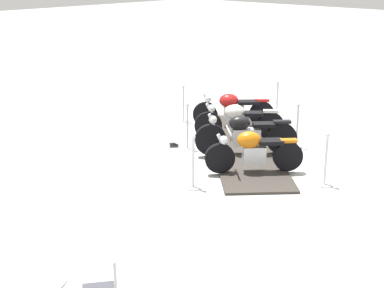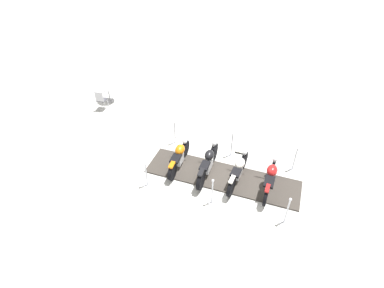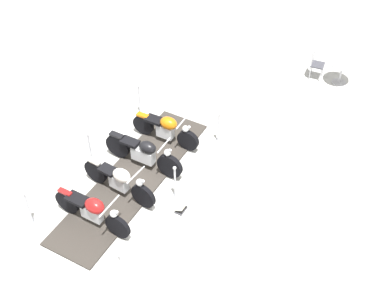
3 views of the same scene
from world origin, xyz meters
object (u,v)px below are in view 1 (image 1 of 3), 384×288
object	(u,v)px
motorcycle_black	(245,134)
motorcycle_copper	(253,150)
motorcycle_maroon	(232,108)
stanchion_left_front	(277,109)
stanchion_right_front	(183,109)
stanchion_right_mid	(187,135)
cafe_chair_near_table	(106,287)
motorcycle_cream	(238,120)
stanchion_left_mid	(297,131)
info_placard	(174,143)
stanchion_right_rear	(193,172)
stanchion_left_rear	(325,169)

from	to	relation	value
motorcycle_black	motorcycle_copper	size ratio (longest dim) A/B	1.11
motorcycle_maroon	stanchion_left_front	world-z (taller)	stanchion_left_front
stanchion_right_front	stanchion_left_front	world-z (taller)	stanchion_left_front
stanchion_right_mid	cafe_chair_near_table	xyz separation A→B (m)	(-5.42, -3.95, 0.22)
motorcycle_maroon	stanchion_right_mid	xyz separation A→B (m)	(-2.04, -0.36, -0.19)
motorcycle_cream	motorcycle_black	world-z (taller)	motorcycle_black
motorcycle_maroon	stanchion_left_mid	world-z (taller)	stanchion_left_mid
motorcycle_copper	cafe_chair_near_table	bearing A→B (deg)	61.51
motorcycle_copper	stanchion_left_mid	xyz separation A→B (m)	(2.09, 0.31, -0.12)
stanchion_right_front	motorcycle_black	bearing A→B (deg)	-109.76
motorcycle_black	stanchion_right_mid	size ratio (longest dim) A/B	1.60
motorcycle_maroon	stanchion_right_mid	size ratio (longest dim) A/B	1.45
stanchion_right_front	cafe_chair_near_table	world-z (taller)	stanchion_right_front
motorcycle_maroon	cafe_chair_near_table	bearing A→B (deg)	74.02
motorcycle_copper	cafe_chair_near_table	distance (m)	5.53
info_placard	stanchion_right_rear	bearing A→B (deg)	-173.09
motorcycle_cream	stanchion_left_front	size ratio (longest dim) A/B	1.52
motorcycle_maroon	stanchion_right_front	size ratio (longest dim) A/B	1.56
motorcycle_copper	stanchion_right_rear	bearing A→B (deg)	27.16
motorcycle_black	stanchion_right_rear	world-z (taller)	motorcycle_black
motorcycle_cream	stanchion_right_rear	xyz separation A→B (m)	(-2.89, -1.26, -0.19)
stanchion_right_front	cafe_chair_near_table	size ratio (longest dim) A/B	1.05
motorcycle_maroon	motorcycle_copper	distance (m)	3.31
motorcycle_cream	cafe_chair_near_table	distance (m)	7.57
stanchion_right_mid	stanchion_right_rear	world-z (taller)	stanchion_right_mid
stanchion_left_rear	stanchion_left_front	xyz separation A→B (m)	(3.20, 3.42, 0.00)
motorcycle_black	stanchion_right_rear	distance (m)	2.19
motorcycle_cream	stanchion_right_rear	distance (m)	3.16
stanchion_right_mid	info_placard	size ratio (longest dim) A/B	2.99
motorcycle_maroon	stanchion_left_rear	bearing A→B (deg)	109.08
stanchion_left_mid	stanchion_left_front	world-z (taller)	stanchion_left_front
stanchion_left_rear	stanchion_right_rear	size ratio (longest dim) A/B	1.00
stanchion_left_rear	info_placard	world-z (taller)	stanchion_left_rear
stanchion_right_mid	info_placard	distance (m)	0.51
stanchion_right_rear	cafe_chair_near_table	distance (m)	4.43
stanchion_right_front	info_placard	distance (m)	2.11
motorcycle_maroon	stanchion_right_rear	world-z (taller)	stanchion_right_rear
stanchion_left_rear	info_placard	xyz separation A→B (m)	(-0.31, 3.88, -0.27)
stanchion_left_front	info_placard	bearing A→B (deg)	172.57
motorcycle_cream	motorcycle_copper	distance (m)	2.21
info_placard	cafe_chair_near_table	size ratio (longest dim) A/B	0.38
motorcycle_maroon	cafe_chair_near_table	distance (m)	8.61
stanchion_right_front	stanchion_right_mid	world-z (taller)	stanchion_right_mid
motorcycle_maroon	motorcycle_black	bearing A→B (deg)	91.03
stanchion_right_mid	motorcycle_maroon	bearing A→B (deg)	9.92
stanchion_left_rear	stanchion_right_rear	world-z (taller)	stanchion_left_rear
stanchion_left_front	info_placard	xyz separation A→B (m)	(-3.51, 0.46, -0.27)
motorcycle_maroon	motorcycle_copper	bearing A→B (deg)	90.99
stanchion_left_mid	stanchion_right_rear	distance (m)	3.47
motorcycle_black	cafe_chair_near_table	distance (m)	6.53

